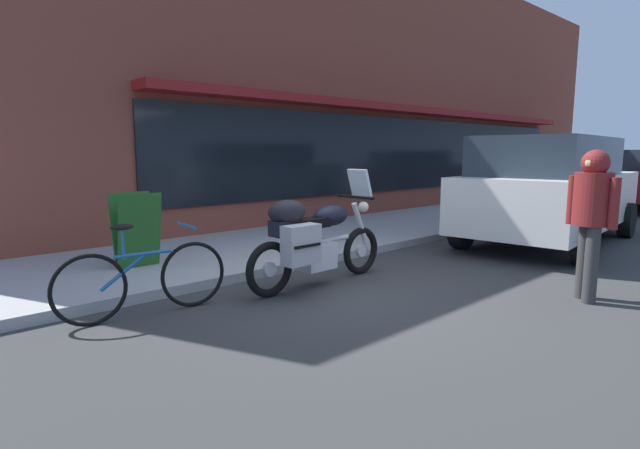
# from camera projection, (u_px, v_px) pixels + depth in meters

# --- Properties ---
(ground_plane) EXTENTS (80.00, 80.00, 0.00)m
(ground_plane) POSITION_uv_depth(u_px,v_px,m) (348.00, 289.00, 5.78)
(ground_plane) COLOR #343434
(storefront_building) EXTENTS (21.26, 0.90, 6.55)m
(storefront_building) POSITION_uv_depth(u_px,v_px,m) (410.00, 90.00, 12.80)
(storefront_building) COLOR brown
(storefront_building) RESTS_ON ground_plane
(sidewalk_curb) EXTENTS (30.00, 2.91, 0.12)m
(sidewalk_curb) POSITION_uv_depth(u_px,v_px,m) (506.00, 208.00, 13.68)
(sidewalk_curb) COLOR #9B9B9B
(sidewalk_curb) RESTS_ON ground_plane
(touring_motorcycle) EXTENTS (2.15, 0.69, 1.39)m
(touring_motorcycle) POSITION_uv_depth(u_px,v_px,m) (313.00, 238.00, 5.80)
(touring_motorcycle) COLOR black
(touring_motorcycle) RESTS_ON ground_plane
(parked_bicycle) EXTENTS (1.68, 0.48, 0.93)m
(parked_bicycle) POSITION_uv_depth(u_px,v_px,m) (144.00, 279.00, 4.80)
(parked_bicycle) COLOR black
(parked_bicycle) RESTS_ON ground_plane
(parked_minivan) EXTENTS (4.89, 2.45, 1.86)m
(parked_minivan) POSITION_uv_depth(u_px,v_px,m) (551.00, 188.00, 8.59)
(parked_minivan) COLOR silver
(parked_minivan) RESTS_ON ground_plane
(pedestrian_walking) EXTENTS (0.46, 0.55, 1.63)m
(pedestrian_walking) POSITION_uv_depth(u_px,v_px,m) (592.00, 207.00, 5.21)
(pedestrian_walking) COLOR #333333
(pedestrian_walking) RESTS_ON ground_plane
(sandwich_board_sign) EXTENTS (0.55, 0.42, 0.96)m
(sandwich_board_sign) POSITION_uv_depth(u_px,v_px,m) (136.00, 230.00, 6.36)
(sandwich_board_sign) COLOR #1E511E
(sandwich_board_sign) RESTS_ON sidewalk_curb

